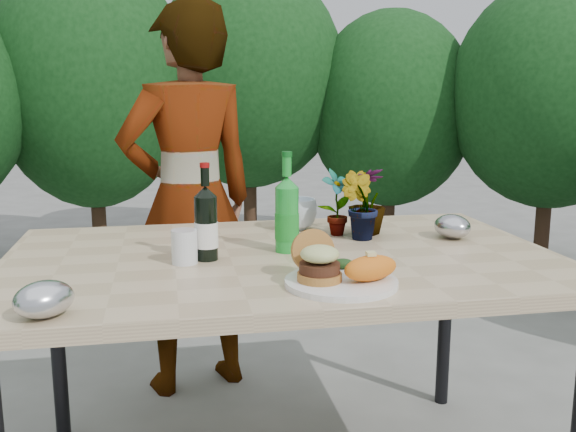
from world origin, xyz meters
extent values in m
cube|color=tan|center=(0.00, 0.00, 0.73)|extent=(1.60, 1.00, 0.04)
cylinder|color=black|center=(-0.72, 0.42, 0.35)|extent=(0.05, 0.05, 0.71)
cylinder|color=black|center=(0.72, 0.42, 0.35)|extent=(0.05, 0.05, 0.71)
cylinder|color=#382316|center=(-0.80, 2.80, 0.21)|extent=(0.10, 0.10, 0.42)
ellipsoid|color=#18481A|center=(-0.80, 2.80, 1.29)|extent=(1.32, 1.32, 1.73)
cylinder|color=#382316|center=(0.30, 3.00, 0.25)|extent=(0.10, 0.10, 0.50)
ellipsoid|color=#18481A|center=(0.30, 3.00, 1.32)|extent=(1.40, 1.40, 1.64)
cylinder|color=#382316|center=(1.30, 2.70, 0.19)|extent=(0.10, 0.10, 0.38)
ellipsoid|color=#18481A|center=(1.30, 2.70, 1.09)|extent=(1.20, 1.20, 1.41)
cylinder|color=#382316|center=(2.20, 2.10, 0.22)|extent=(0.10, 0.10, 0.44)
ellipsoid|color=#18481A|center=(2.20, 2.10, 1.20)|extent=(1.35, 1.35, 1.52)
cylinder|color=white|center=(0.09, -0.33, 0.76)|extent=(0.28, 0.28, 0.01)
cylinder|color=#B7722D|center=(0.03, -0.33, 0.78)|extent=(0.11, 0.11, 0.02)
cylinder|color=#472314|center=(0.03, -0.33, 0.80)|extent=(0.10, 0.10, 0.02)
ellipsoid|color=beige|center=(0.03, -0.33, 0.83)|extent=(0.10, 0.10, 0.04)
cylinder|color=#B7722D|center=(0.03, -0.25, 0.82)|extent=(0.11, 0.06, 0.11)
ellipsoid|color=orange|center=(0.15, -0.35, 0.80)|extent=(0.17, 0.12, 0.06)
ellipsoid|color=olive|center=(0.09, -0.24, 0.78)|extent=(0.04, 0.04, 0.02)
ellipsoid|color=#193814|center=(0.12, -0.23, 0.78)|extent=(0.06, 0.04, 0.03)
cylinder|color=black|center=(-0.22, -0.02, 0.84)|extent=(0.06, 0.06, 0.18)
cylinder|color=white|center=(-0.22, -0.02, 0.82)|extent=(0.07, 0.07, 0.07)
cone|color=black|center=(-0.22, -0.02, 0.95)|extent=(0.06, 0.06, 0.03)
cylinder|color=black|center=(-0.22, -0.02, 0.99)|extent=(0.02, 0.02, 0.05)
cylinder|color=maroon|center=(-0.22, -0.02, 1.02)|extent=(0.03, 0.03, 0.01)
cylinder|color=green|center=(0.02, 0.03, 0.85)|extent=(0.07, 0.07, 0.19)
cylinder|color=#198C26|center=(0.02, 0.03, 0.83)|extent=(0.07, 0.07, 0.08)
cone|color=green|center=(0.02, 0.03, 0.96)|extent=(0.07, 0.07, 0.03)
cylinder|color=green|center=(0.02, 0.03, 1.00)|extent=(0.03, 0.03, 0.06)
cylinder|color=#0C5919|center=(0.02, 0.03, 1.04)|extent=(0.03, 0.03, 0.01)
cylinder|color=silver|center=(-0.29, -0.05, 0.80)|extent=(0.07, 0.07, 0.09)
imported|color=#28591E|center=(0.22, 0.21, 0.86)|extent=(0.14, 0.13, 0.22)
imported|color=#21591E|center=(0.28, 0.15, 0.86)|extent=(0.15, 0.15, 0.22)
imported|color=#1E561D|center=(0.33, 0.22, 0.86)|extent=(0.16, 0.16, 0.22)
imported|color=silver|center=(0.11, 0.33, 0.80)|extent=(0.15, 0.15, 0.11)
ellipsoid|color=silver|center=(-0.59, -0.42, 0.79)|extent=(0.17, 0.17, 0.08)
ellipsoid|color=#AFB1B6|center=(0.58, 0.10, 0.79)|extent=(0.13, 0.15, 0.08)
imported|color=#895D44|center=(-0.24, 0.77, 0.78)|extent=(0.66, 0.54, 1.57)
camera|label=1|loc=(-0.33, -1.79, 1.22)|focal=40.00mm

